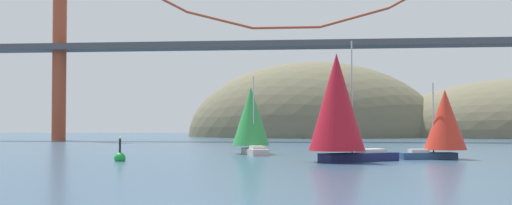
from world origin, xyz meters
name	(u,v)px	position (x,y,z in m)	size (l,w,h in m)	color
headland_center	(313,136)	(5.00, 135.00, 0.00)	(65.67, 44.00, 38.95)	#6B664C
suspension_bridge	(286,38)	(0.00, 95.00, 20.31)	(129.15, 6.00, 43.62)	#A34228
sailboat_green_sail	(251,118)	(-1.61, 46.68, 4.22)	(5.64, 7.79, 9.12)	#B7B2A8
sailboat_scarlet_sail	(444,121)	(19.06, 38.88, 3.84)	(7.31, 5.14, 7.78)	navy
sailboat_crimson_sail	(338,105)	(8.16, 33.09, 5.40)	(9.78, 8.24, 11.59)	#191E4C
channel_buoy	(120,157)	(-12.76, 32.36, 0.37)	(1.10, 1.10, 2.64)	green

